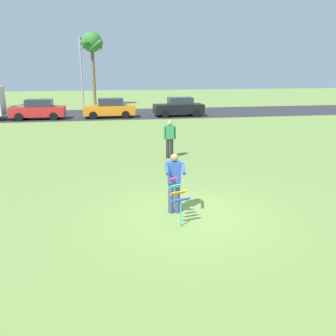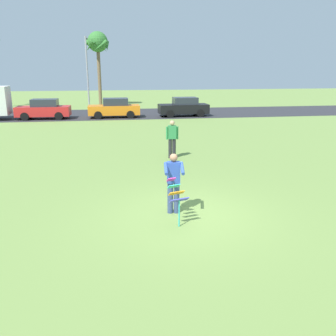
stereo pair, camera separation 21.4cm
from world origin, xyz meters
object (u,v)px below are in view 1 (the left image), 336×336
(palm_tree_right_near, at_px, (92,45))
(streetlight_pole, at_px, (81,68))
(person_walker_near, at_px, (170,138))
(parked_car_black, at_px, (179,107))
(kite_held, at_px, (178,195))
(parked_car_orange, at_px, (109,108))
(person_kite_flyer, at_px, (174,181))
(parked_car_red, at_px, (38,110))

(palm_tree_right_near, xyz_separation_m, streetlight_pole, (-1.09, -2.31, -2.35))
(person_walker_near, bearing_deg, parked_car_black, 76.72)
(person_walker_near, bearing_deg, kite_held, -98.60)
(parked_car_orange, distance_m, person_walker_near, 14.77)
(parked_car_orange, distance_m, palm_tree_right_near, 11.44)
(person_kite_flyer, distance_m, palm_tree_right_near, 31.48)
(palm_tree_right_near, xyz_separation_m, person_walker_near, (3.82, -24.47, -5.41))
(parked_car_red, distance_m, streetlight_pole, 8.83)
(parked_car_black, xyz_separation_m, person_walker_near, (-3.44, -14.57, 0.16))
(kite_held, bearing_deg, person_kite_flyer, 86.03)
(person_kite_flyer, bearing_deg, parked_car_black, 77.97)
(person_kite_flyer, height_order, kite_held, person_kite_flyer)
(person_kite_flyer, xyz_separation_m, parked_car_red, (-7.06, 20.99, -0.18))
(person_walker_near, bearing_deg, person_kite_flyer, -99.14)
(palm_tree_right_near, bearing_deg, parked_car_orange, -82.02)
(parked_car_black, bearing_deg, palm_tree_right_near, 126.28)
(kite_held, relative_size, person_walker_near, 0.70)
(parked_car_black, relative_size, streetlight_pole, 0.61)
(parked_car_black, height_order, palm_tree_right_near, palm_tree_right_near)
(palm_tree_right_near, bearing_deg, person_kite_flyer, -84.84)
(streetlight_pole, bearing_deg, parked_car_black, -42.24)
(parked_car_orange, relative_size, person_walker_near, 2.43)
(parked_car_red, distance_m, parked_car_orange, 5.65)
(parked_car_black, bearing_deg, person_walker_near, -103.28)
(parked_car_red, relative_size, person_walker_near, 2.45)
(person_kite_flyer, distance_m, parked_car_orange, 21.04)
(parked_car_black, distance_m, palm_tree_right_near, 13.48)
(parked_car_orange, height_order, palm_tree_right_near, palm_tree_right_near)
(kite_held, xyz_separation_m, parked_car_orange, (-1.35, 21.75, -0.05))
(parked_car_red, xyz_separation_m, parked_car_orange, (5.65, 0.00, 0.00))
(kite_held, height_order, parked_car_black, parked_car_black)
(parked_car_black, bearing_deg, streetlight_pole, 137.76)
(kite_held, xyz_separation_m, palm_tree_right_near, (-2.74, 31.65, 5.52))
(person_kite_flyer, xyz_separation_m, parked_car_orange, (-1.40, 20.99, -0.18))
(kite_held, distance_m, parked_car_red, 22.85)
(streetlight_pole, bearing_deg, parked_car_red, -112.73)
(parked_car_red, bearing_deg, parked_car_orange, 0.01)
(palm_tree_right_near, bearing_deg, person_walker_near, -81.12)
(person_kite_flyer, bearing_deg, streetlight_pole, 97.73)
(palm_tree_right_near, relative_size, streetlight_pole, 1.10)
(parked_car_black, relative_size, palm_tree_right_near, 0.55)
(parked_car_orange, bearing_deg, kite_held, -86.45)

